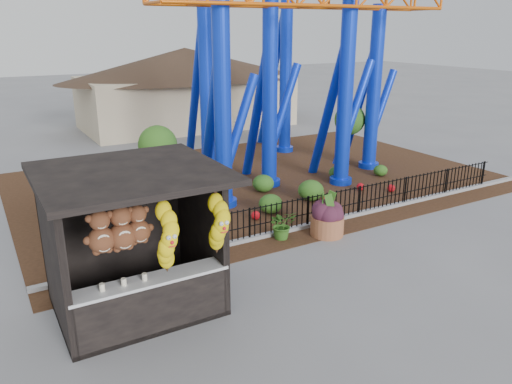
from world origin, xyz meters
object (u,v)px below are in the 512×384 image
prize_booth (136,246)px  potted_plant (282,225)px  roller_coaster (282,7)px  terracotta_planter (327,226)px

prize_booth → potted_plant: size_ratio=4.10×
potted_plant → prize_booth: bearing=-151.2°
roller_coaster → potted_plant: (-3.43, -5.53, -6.02)m
roller_coaster → potted_plant: roller_coaster is taller
prize_booth → roller_coaster: 11.99m
prize_booth → potted_plant: bearing=21.1°
roller_coaster → terracotta_planter: roller_coaster is taller
prize_booth → roller_coaster: (8.13, 7.34, 4.90)m
roller_coaster → potted_plant: bearing=-121.8°
prize_booth → roller_coaster: roller_coaster is taller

